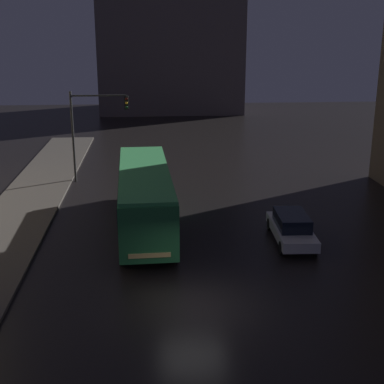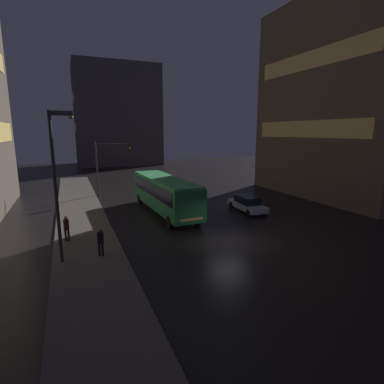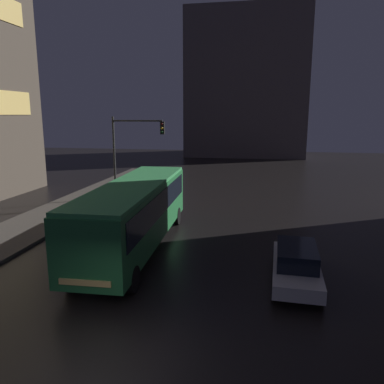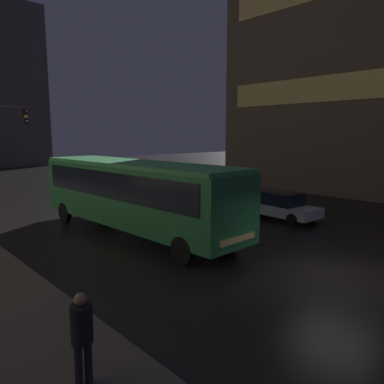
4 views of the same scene
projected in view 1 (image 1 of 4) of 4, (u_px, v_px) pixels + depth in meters
ground_plane at (193, 305)px, 20.48m from camera, size 120.00×120.00×0.00m
sidewalk_left at (15, 221)px, 29.32m from camera, size 4.00×48.00×0.15m
building_far_backdrop at (170, 25)px, 68.82m from camera, size 18.07×12.00×21.67m
bus_near at (145, 192)px, 27.92m from camera, size 3.03×11.72×3.25m
car_taxi at (292, 227)px, 26.55m from camera, size 1.94×4.70×1.45m
traffic_light_main at (92, 120)px, 36.28m from camera, size 3.95×0.35×6.25m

